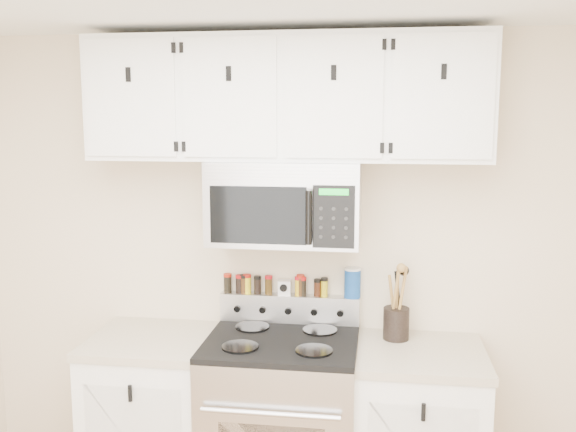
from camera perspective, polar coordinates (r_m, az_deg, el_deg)
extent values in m
cube|color=beige|center=(3.51, 0.22, -4.51)|extent=(3.50, 0.01, 2.50)
cube|color=#B7B7BA|center=(3.48, -0.56, -18.49)|extent=(0.76, 0.65, 0.92)
cube|color=black|center=(3.29, -0.58, -11.14)|extent=(0.76, 0.65, 0.03)
cube|color=#B7B7BA|center=(3.53, 0.13, -8.20)|extent=(0.76, 0.08, 0.15)
cylinder|color=black|center=(3.18, -4.27, -11.52)|extent=(0.18, 0.18, 0.01)
cylinder|color=black|center=(3.13, 2.33, -11.88)|extent=(0.18, 0.18, 0.01)
cylinder|color=black|center=(3.46, -3.19, -9.82)|extent=(0.18, 0.18, 0.01)
cylinder|color=black|center=(3.41, 2.86, -10.10)|extent=(0.18, 0.18, 0.01)
cube|color=white|center=(3.67, -11.73, -17.52)|extent=(0.62, 0.60, 0.88)
cube|color=gray|center=(3.49, -11.97, -10.75)|extent=(0.64, 0.62, 0.04)
cube|color=gray|center=(3.30, 11.68, -11.92)|extent=(0.64, 0.62, 0.04)
cube|color=#9E9EA3|center=(3.26, -0.23, 1.25)|extent=(0.76, 0.38, 0.42)
cube|color=#B7B7BA|center=(3.05, -0.78, 3.94)|extent=(0.73, 0.01, 0.08)
cube|color=black|center=(3.09, -2.69, 0.07)|extent=(0.47, 0.01, 0.28)
cube|color=black|center=(3.04, 4.08, -0.08)|extent=(0.20, 0.01, 0.30)
cylinder|color=black|center=(3.01, 1.86, -0.14)|extent=(0.03, 0.03, 0.26)
cube|color=white|center=(3.25, -0.17, 10.43)|extent=(2.00, 0.33, 0.62)
cube|color=white|center=(3.28, -13.89, 10.16)|extent=(0.46, 0.01, 0.57)
cube|color=black|center=(3.28, -14.02, 12.11)|extent=(0.02, 0.01, 0.07)
cube|color=white|center=(3.13, -5.24, 10.45)|extent=(0.46, 0.01, 0.57)
cube|color=black|center=(3.13, -5.31, 12.50)|extent=(0.03, 0.01, 0.07)
cube|color=white|center=(3.06, 4.07, 10.50)|extent=(0.46, 0.01, 0.57)
cube|color=black|center=(3.05, 4.08, 12.60)|extent=(0.03, 0.01, 0.07)
cube|color=white|center=(3.06, 13.60, 10.28)|extent=(0.46, 0.01, 0.57)
cube|color=black|center=(3.06, 13.69, 12.37)|extent=(0.02, 0.01, 0.07)
cylinder|color=black|center=(3.40, 9.59, -9.40)|extent=(0.13, 0.13, 0.17)
cylinder|color=olive|center=(3.36, 9.64, -7.34)|extent=(0.02, 0.02, 0.31)
cylinder|color=olive|center=(3.35, 10.03, -7.22)|extent=(0.02, 0.02, 0.33)
cylinder|color=olive|center=(3.37, 9.26, -7.47)|extent=(0.02, 0.02, 0.29)
cylinder|color=black|center=(3.38, 9.82, -7.33)|extent=(0.02, 0.02, 0.30)
cylinder|color=olive|center=(3.34, 9.46, -7.36)|extent=(0.02, 0.02, 0.32)
cube|color=white|center=(3.50, -0.33, -6.38)|extent=(0.07, 0.06, 0.08)
cylinder|color=#16499B|center=(3.46, 5.75, -6.00)|extent=(0.09, 0.09, 0.15)
cylinder|color=white|center=(3.44, 5.77, -4.69)|extent=(0.09, 0.09, 0.01)
cylinder|color=black|center=(3.56, -5.39, -6.08)|extent=(0.04, 0.04, 0.09)
cylinder|color=#A31E0C|center=(3.55, -5.40, -5.25)|extent=(0.04, 0.04, 0.02)
cylinder|color=black|center=(3.55, -4.30, -6.17)|extent=(0.04, 0.04, 0.09)
cylinder|color=#AC0D0F|center=(3.53, -4.31, -5.38)|extent=(0.05, 0.05, 0.02)
cylinder|color=#442810|center=(3.54, -3.92, -6.18)|extent=(0.05, 0.05, 0.09)
cylinder|color=black|center=(3.53, -3.93, -5.37)|extent=(0.05, 0.05, 0.02)
cylinder|color=yellow|center=(3.54, -3.65, -6.16)|extent=(0.04, 0.04, 0.09)
cylinder|color=#A9170D|center=(3.52, -3.66, -5.33)|extent=(0.04, 0.04, 0.02)
cylinder|color=black|center=(3.53, -2.73, -6.26)|extent=(0.04, 0.04, 0.08)
cylinder|color=black|center=(3.52, -2.74, -5.49)|extent=(0.04, 0.04, 0.02)
cylinder|color=#3F2C0F|center=(3.52, -1.73, -6.27)|extent=(0.04, 0.04, 0.09)
cylinder|color=#A20C13|center=(3.50, -1.74, -5.45)|extent=(0.04, 0.04, 0.02)
cylinder|color=gold|center=(3.49, 0.95, -6.37)|extent=(0.04, 0.04, 0.09)
cylinder|color=#B20D19|center=(3.48, 0.95, -5.56)|extent=(0.04, 0.04, 0.02)
cylinder|color=#442910|center=(3.49, 1.12, -6.28)|extent=(0.04, 0.04, 0.10)
cylinder|color=#B21C0D|center=(3.48, 1.12, -5.37)|extent=(0.04, 0.04, 0.02)
cylinder|color=black|center=(3.49, 1.30, -6.39)|extent=(0.04, 0.04, 0.09)
cylinder|color=#B50D0E|center=(3.48, 1.30, -5.58)|extent=(0.04, 0.04, 0.02)
cylinder|color=#381A0D|center=(3.48, 2.64, -6.50)|extent=(0.04, 0.04, 0.08)
cylinder|color=black|center=(3.47, 2.64, -5.76)|extent=(0.04, 0.04, 0.02)
cylinder|color=gold|center=(3.48, 3.25, -6.45)|extent=(0.04, 0.04, 0.09)
cylinder|color=black|center=(3.47, 3.25, -5.64)|extent=(0.04, 0.04, 0.02)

